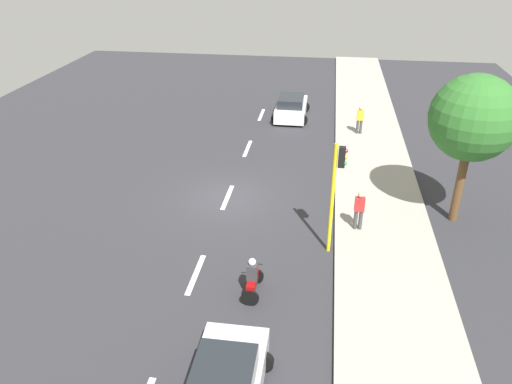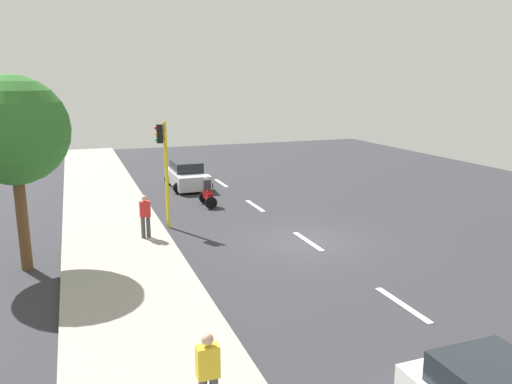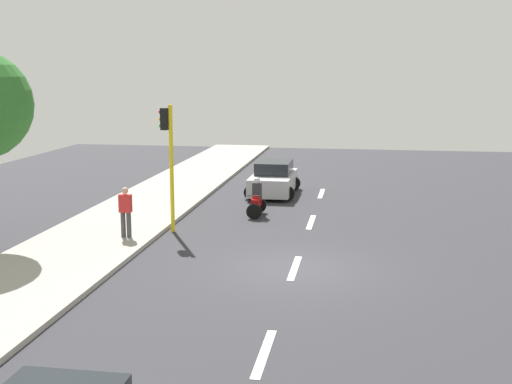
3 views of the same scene
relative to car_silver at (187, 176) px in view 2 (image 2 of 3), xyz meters
name	(u,v)px [view 2 (image 2 of 3)]	position (x,y,z in m)	size (l,w,h in m)	color
ground_plane	(308,242)	(-2.19, 11.49, -0.76)	(40.00, 60.00, 0.10)	#2D2D33
sidewalk	(124,261)	(4.81, 11.49, -0.64)	(4.00, 60.00, 0.15)	#9E998E
lane_stripe_far_north	(221,183)	(-2.19, -0.51, -0.70)	(0.20, 2.40, 0.01)	white
lane_stripe_north	(255,206)	(-2.19, 5.49, -0.70)	(0.20, 2.40, 0.01)	white
lane_stripe_mid	(308,241)	(-2.19, 11.49, -0.70)	(0.20, 2.40, 0.01)	white
lane_stripe_south	(402,304)	(-2.19, 17.49, -0.70)	(0.20, 2.40, 0.01)	white
car_silver	(187,176)	(0.00, 0.00, 0.00)	(2.26, 4.04, 1.52)	#B7B7BC
motorcycle	(208,193)	(0.03, 4.69, -0.07)	(0.60, 1.30, 1.53)	black
pedestrian_near_signal	(208,374)	(4.20, 20.50, 0.35)	(0.40, 0.24, 1.69)	#3F3F3F
pedestrian_by_tree	(145,215)	(3.72, 9.30, 0.35)	(0.40, 0.24, 1.69)	#3F3F3F
traffic_light_corner	(164,160)	(2.66, 7.74, 2.22)	(0.49, 0.24, 4.50)	yellow
street_tree_south	(13,131)	(7.86, 10.90, 3.87)	(3.46, 3.46, 6.34)	brown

